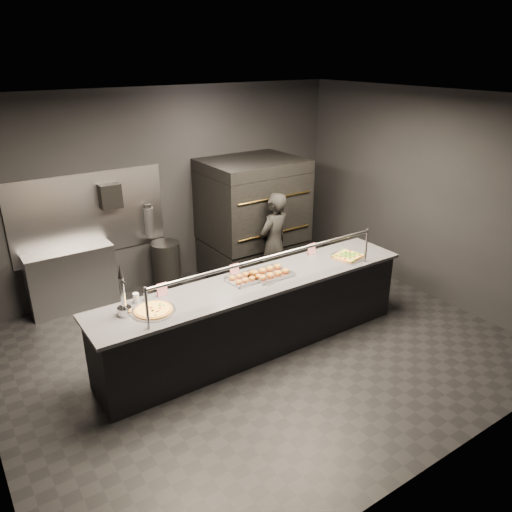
% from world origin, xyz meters
% --- Properties ---
extents(room, '(6.04, 6.00, 3.00)m').
position_xyz_m(room, '(-0.02, 0.05, 1.50)').
color(room, black).
rests_on(room, ground).
extents(service_counter, '(4.10, 0.78, 1.37)m').
position_xyz_m(service_counter, '(0.00, -0.00, 0.46)').
color(service_counter, black).
rests_on(service_counter, ground).
extents(pizza_oven, '(1.50, 1.23, 1.91)m').
position_xyz_m(pizza_oven, '(1.20, 1.90, 0.97)').
color(pizza_oven, black).
rests_on(pizza_oven, ground).
extents(prep_shelf, '(1.20, 0.35, 0.90)m').
position_xyz_m(prep_shelf, '(-1.60, 2.32, 0.45)').
color(prep_shelf, '#99999E').
rests_on(prep_shelf, ground).
extents(towel_dispenser, '(0.30, 0.20, 0.35)m').
position_xyz_m(towel_dispenser, '(-0.90, 2.39, 1.55)').
color(towel_dispenser, black).
rests_on(towel_dispenser, room).
extents(fire_extinguisher, '(0.14, 0.14, 0.51)m').
position_xyz_m(fire_extinguisher, '(-0.35, 2.40, 1.06)').
color(fire_extinguisher, '#B2B2B7').
rests_on(fire_extinguisher, room).
extents(beer_tap, '(0.15, 0.21, 0.57)m').
position_xyz_m(beer_tap, '(-1.60, 0.09, 1.08)').
color(beer_tap, silver).
rests_on(beer_tap, service_counter).
extents(round_pizza, '(0.47, 0.47, 0.03)m').
position_xyz_m(round_pizza, '(-1.33, -0.02, 0.94)').
color(round_pizza, silver).
rests_on(round_pizza, service_counter).
extents(slider_tray_a, '(0.46, 0.37, 0.07)m').
position_xyz_m(slider_tray_a, '(-0.10, 0.09, 0.95)').
color(slider_tray_a, silver).
rests_on(slider_tray_a, service_counter).
extents(slider_tray_b, '(0.58, 0.48, 0.08)m').
position_xyz_m(slider_tray_b, '(0.22, 0.04, 0.95)').
color(slider_tray_b, silver).
rests_on(slider_tray_b, service_counter).
extents(square_pizza, '(0.44, 0.44, 0.05)m').
position_xyz_m(square_pizza, '(1.40, -0.08, 0.94)').
color(square_pizza, silver).
rests_on(square_pizza, service_counter).
extents(condiment_jar, '(0.17, 0.07, 0.11)m').
position_xyz_m(condiment_jar, '(-1.37, 0.28, 0.97)').
color(condiment_jar, silver).
rests_on(condiment_jar, service_counter).
extents(tent_cards, '(2.29, 0.04, 0.15)m').
position_xyz_m(tent_cards, '(-0.05, 0.28, 1.00)').
color(tent_cards, white).
rests_on(tent_cards, service_counter).
extents(trash_bin, '(0.44, 0.44, 0.74)m').
position_xyz_m(trash_bin, '(-0.20, 2.22, 0.37)').
color(trash_bin, black).
rests_on(trash_bin, ground).
extents(worker, '(0.66, 0.52, 1.58)m').
position_xyz_m(worker, '(1.08, 1.14, 0.79)').
color(worker, black).
rests_on(worker, ground).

